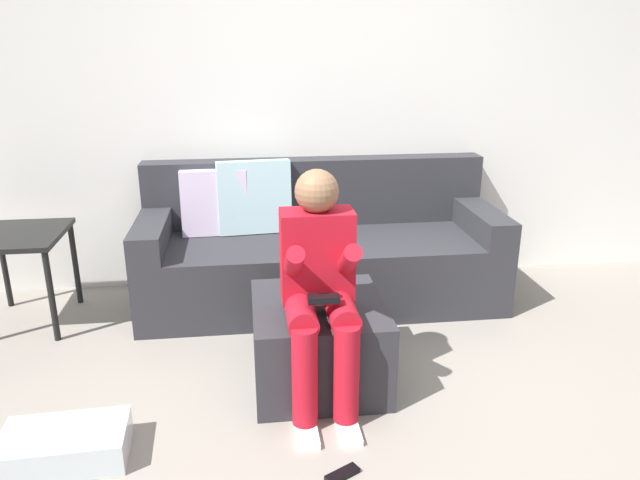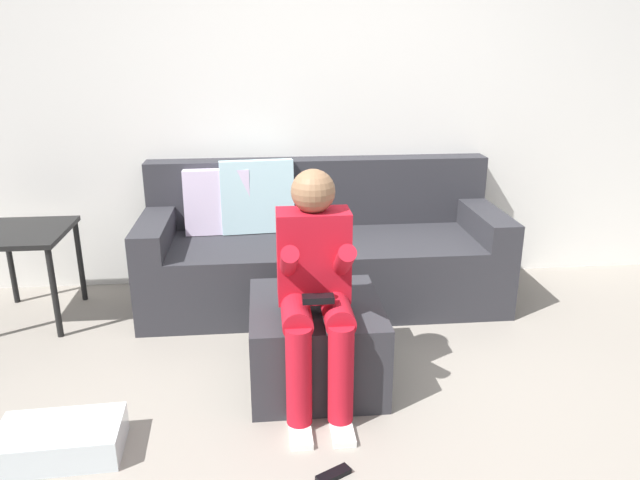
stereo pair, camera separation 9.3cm
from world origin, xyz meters
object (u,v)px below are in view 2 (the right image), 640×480
ottoman (316,342)px  remote_near_ottoman (334,475)px  person_seated (315,284)px  side_table (26,244)px  couch_sectional (319,252)px  storage_bin (60,441)px

ottoman → remote_near_ottoman: 0.77m
person_seated → side_table: size_ratio=1.90×
ottoman → person_seated: bearing=-95.3°
couch_sectional → remote_near_ottoman: 1.81m
side_table → remote_near_ottoman: side_table is taller
couch_sectional → side_table: size_ratio=3.92×
person_seated → side_table: bearing=147.3°
storage_bin → remote_near_ottoman: size_ratio=3.47×
couch_sectional → person_seated: (-0.14, -1.23, 0.29)m
remote_near_ottoman → side_table: bearing=107.8°
couch_sectional → person_seated: person_seated is taller
ottoman → remote_near_ottoman: bearing=-89.7°
person_seated → couch_sectional: bearing=83.6°
storage_bin → couch_sectional: bearing=50.6°
person_seated → ottoman: bearing=84.7°
remote_near_ottoman → ottoman: bearing=61.9°
ottoman → person_seated: person_seated is taller
storage_bin → side_table: size_ratio=0.86×
ottoman → side_table: bearing=152.4°
person_seated → storage_bin: 1.28m
couch_sectional → side_table: (-1.81, -0.15, 0.17)m
ottoman → storage_bin: size_ratio=1.36×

